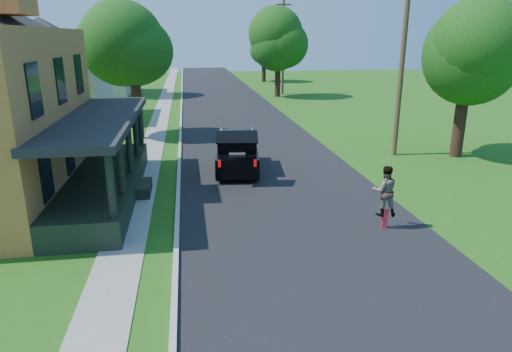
{
  "coord_description": "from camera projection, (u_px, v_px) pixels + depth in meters",
  "views": [
    {
      "loc": [
        -3.56,
        -11.35,
        5.93
      ],
      "look_at": [
        -1.39,
        3.0,
        1.46
      ],
      "focal_mm": 32.0,
      "sensor_mm": 36.0,
      "label": 1
    }
  ],
  "objects": [
    {
      "name": "neighbor_house_mid",
      "position": [
        44.0,
        61.0,
        32.49
      ],
      "size": [
        12.78,
        12.78,
        8.3
      ],
      "color": "#B4ACA0",
      "rests_on": "ground"
    },
    {
      "name": "skateboard",
      "position": [
        384.0,
        222.0,
        14.62
      ],
      "size": [
        0.38,
        0.3,
        0.78
      ],
      "rotation": [
        0.0,
        0.0,
        0.09
      ],
      "color": "#B50F16",
      "rests_on": "ground"
    },
    {
      "name": "tree_right_near",
      "position": [
        468.0,
        49.0,
        21.92
      ],
      "size": [
        5.77,
        5.37,
        7.92
      ],
      "rotation": [
        0.0,
        0.0,
        0.19
      ],
      "color": "black",
      "rests_on": "ground"
    },
    {
      "name": "utility_pole_far",
      "position": [
        283.0,
        46.0,
        47.22
      ],
      "size": [
        1.61,
        0.39,
        9.57
      ],
      "rotation": [
        0.0,
        0.0,
        0.17
      ],
      "color": "brown",
      "rests_on": "ground"
    },
    {
      "name": "neighbor_house_far",
      "position": [
        89.0,
        53.0,
        47.61
      ],
      "size": [
        12.78,
        12.78,
        8.3
      ],
      "color": "#B4ACA0",
      "rests_on": "ground"
    },
    {
      "name": "utility_pole_near",
      "position": [
        402.0,
        60.0,
        22.36
      ],
      "size": [
        1.58,
        0.4,
        9.34
      ],
      "rotation": [
        0.0,
        0.0,
        -0.18
      ],
      "color": "brown",
      "rests_on": "ground"
    },
    {
      "name": "black_suv",
      "position": [
        237.0,
        153.0,
        20.72
      ],
      "size": [
        2.27,
        4.9,
        2.21
      ],
      "rotation": [
        0.0,
        0.0,
        -0.11
      ],
      "color": "black",
      "rests_on": "ground"
    },
    {
      "name": "front_walk",
      "position": [
        33.0,
        199.0,
        17.29
      ],
      "size": [
        6.5,
        1.2,
        0.03
      ],
      "primitive_type": "cube",
      "color": "gray",
      "rests_on": "ground"
    },
    {
      "name": "tree_left_far",
      "position": [
        111.0,
        29.0,
        44.9
      ],
      "size": [
        6.23,
        5.96,
        9.67
      ],
      "rotation": [
        0.0,
        0.0,
        0.08
      ],
      "color": "black",
      "rests_on": "ground"
    },
    {
      "name": "tree_left_mid",
      "position": [
        132.0,
        42.0,
        25.85
      ],
      "size": [
        5.2,
        5.1,
        8.23
      ],
      "rotation": [
        0.0,
        0.0,
        -0.06
      ],
      "color": "black",
      "rests_on": "ground"
    },
    {
      "name": "curb",
      "position": [
        181.0,
        126.0,
        31.3
      ],
      "size": [
        0.15,
        120.0,
        0.12
      ],
      "primitive_type": "cube",
      "color": "#A9A9A4",
      "rests_on": "ground"
    },
    {
      "name": "sidewalk",
      "position": [
        158.0,
        127.0,
        31.07
      ],
      "size": [
        1.3,
        120.0,
        0.03
      ],
      "primitive_type": "cube",
      "color": "gray",
      "rests_on": "ground"
    },
    {
      "name": "skateboarder",
      "position": [
        385.0,
        191.0,
        14.38
      ],
      "size": [
        0.89,
        0.74,
        1.64
      ],
      "rotation": [
        0.0,
        0.0,
        2.98
      ],
      "color": "black",
      "rests_on": "ground"
    },
    {
      "name": "tree_right_far",
      "position": [
        264.0,
        45.0,
        60.42
      ],
      "size": [
        6.48,
        6.17,
        7.35
      ],
      "rotation": [
        0.0,
        0.0,
        0.41
      ],
      "color": "black",
      "rests_on": "ground"
    },
    {
      "name": "tree_right_mid",
      "position": [
        278.0,
        37.0,
        44.93
      ],
      "size": [
        6.7,
        6.89,
        8.68
      ],
      "rotation": [
        0.0,
        0.0,
        -0.41
      ],
      "color": "black",
      "rests_on": "ground"
    },
    {
      "name": "ground",
      "position": [
        320.0,
        253.0,
        12.98
      ],
      "size": [
        140.0,
        140.0,
        0.0
      ],
      "primitive_type": "plane",
      "color": "#245911",
      "rests_on": "ground"
    },
    {
      "name": "street",
      "position": [
        239.0,
        124.0,
        31.87
      ],
      "size": [
        8.0,
        120.0,
        0.02
      ],
      "primitive_type": "cube",
      "color": "black",
      "rests_on": "ground"
    }
  ]
}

